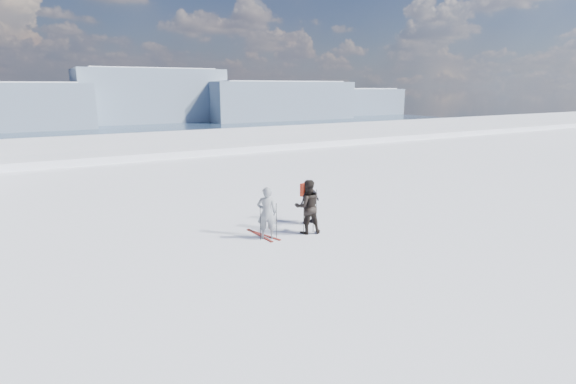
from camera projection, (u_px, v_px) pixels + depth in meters
name	position (u px, v px, depth m)	size (l,w,h in m)	color
lake_basin	(158.00, 216.00, 41.30)	(820.00, 820.00, 71.62)	white
far_mountain_range	(76.00, 100.00, 415.10)	(770.00, 110.00, 53.00)	slate
skier_grey	(267.00, 213.00, 15.47)	(0.67, 0.44, 1.83)	gray
skier_dark	(308.00, 207.00, 16.02)	(0.95, 0.74, 1.96)	black
skier_pack	(310.00, 202.00, 17.19)	(0.99, 0.41, 1.69)	black
backpack	(305.00, 173.00, 17.10)	(0.36, 0.20, 0.50)	red
ski_poles	(298.00, 215.00, 16.23)	(2.77, 0.96, 1.34)	black
skis_loose	(262.00, 235.00, 15.96)	(0.58, 1.70, 0.03)	black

